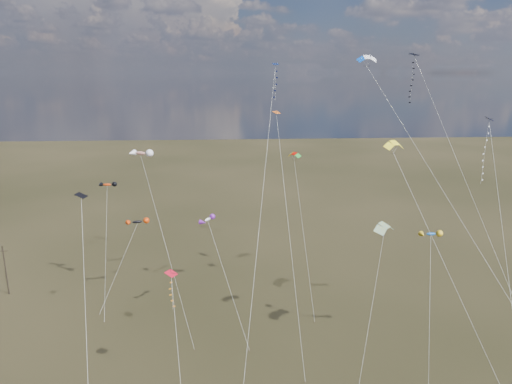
{
  "coord_description": "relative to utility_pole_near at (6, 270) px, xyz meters",
  "views": [
    {
      "loc": [
        -3.72,
        -37.51,
        33.54
      ],
      "look_at": [
        0.0,
        18.0,
        19.0
      ],
      "focal_mm": 32.0,
      "sensor_mm": 36.0,
      "label": 1
    }
  ],
  "objects": [
    {
      "name": "novelty_redwhite_stripe",
      "position": [
        22.07,
        -1.93,
        18.26
      ],
      "size": [
        9.84,
        16.64,
        23.02
      ],
      "color": "red",
      "rests_on": "ground"
    },
    {
      "name": "parafoil_striped",
      "position": [
        53.04,
        -17.04,
        11.85
      ],
      "size": [
        6.8,
        11.14,
        16.74
      ],
      "color": "yellow",
      "rests_on": "ground"
    },
    {
      "name": "diamond_black_mid",
      "position": [
        22.0,
        -30.74,
        12.63
      ],
      "size": [
        3.98,
        16.22,
        22.98
      ],
      "color": "black",
      "rests_on": "ground"
    },
    {
      "name": "diamond_navy_tall",
      "position": [
        39.95,
        -12.72,
        25.57
      ],
      "size": [
        6.59,
        27.34,
        34.73
      ],
      "color": "#0F1F51",
      "rests_on": "ground"
    },
    {
      "name": "novelty_orange_black",
      "position": [
        15.76,
        2.67,
        12.56
      ],
      "size": [
        2.8,
        13.25,
        17.21
      ],
      "color": "red",
      "rests_on": "ground"
    },
    {
      "name": "parafoil_blue_white",
      "position": [
        51.75,
        -11.18,
        31.02
      ],
      "size": [
        16.78,
        28.42,
        36.01
      ],
      "color": "blue",
      "rests_on": "ground"
    },
    {
      "name": "diamond_orange_center",
      "position": [
        41.57,
        -11.73,
        15.95
      ],
      "size": [
        2.31,
        18.25,
        28.64
      ],
      "color": "#C85316",
      "rests_on": "ground"
    },
    {
      "name": "novelty_blue_yellow",
      "position": [
        58.57,
        -17.72,
        10.78
      ],
      "size": [
        4.44,
        10.31,
        15.37
      ],
      "color": "#1559B5",
      "rests_on": "ground"
    },
    {
      "name": "diamond_navy_right",
      "position": [
        61.82,
        -21.88,
        20.24
      ],
      "size": [
        1.94,
        16.42,
        29.07
      ],
      "color": "#0F1449",
      "rests_on": "ground"
    },
    {
      "name": "novelty_black_orange",
      "position": [
        20.8,
        -1.33,
        7.74
      ],
      "size": [
        6.64,
        7.29,
        12.38
      ],
      "color": "black",
      "rests_on": "ground"
    },
    {
      "name": "diamond_black_high",
      "position": [
        58.78,
        -10.37,
        26.79
      ],
      "size": [
        11.26,
        20.39,
        35.98
      ],
      "color": "black",
      "rests_on": "ground"
    },
    {
      "name": "novelty_white_purple",
      "position": [
        31.74,
        -9.16,
        10.41
      ],
      "size": [
        6.22,
        9.98,
        15.0
      ],
      "color": "white",
      "rests_on": "ground"
    },
    {
      "name": "diamond_red_low",
      "position": [
        28.46,
        -23.68,
        6.78
      ],
      "size": [
        2.87,
        12.12,
        13.5
      ],
      "color": "red",
      "rests_on": "ground"
    },
    {
      "name": "parafoil_tricolor",
      "position": [
        45.17,
        3.48,
        16.92
      ],
      "size": [
        2.32,
        16.41,
        21.68
      ],
      "color": "#D19E06",
      "rests_on": "ground"
    },
    {
      "name": "parafoil_yellow",
      "position": [
        53.62,
        -16.83,
        21.6
      ],
      "size": [
        10.63,
        15.98,
        26.45
      ],
      "color": "yellow",
      "rests_on": "ground"
    },
    {
      "name": "utility_pole_near",
      "position": [
        0.0,
        0.0,
        0.0
      ],
      "size": [
        1.4,
        0.2,
        8.0
      ],
      "color": "black",
      "rests_on": "ground"
    }
  ]
}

